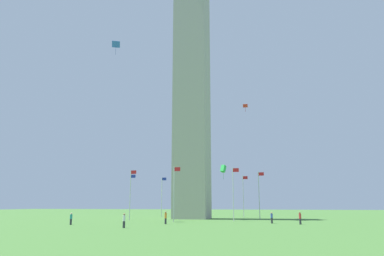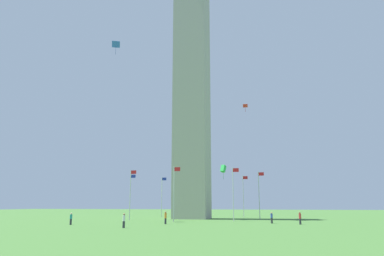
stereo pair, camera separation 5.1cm
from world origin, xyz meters
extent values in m
plane|color=#3D6B2D|center=(0.00, 0.00, 0.00)|extent=(260.00, 260.00, 0.00)
cube|color=#A8A399|center=(0.00, 0.00, 26.68)|extent=(6.67, 6.67, 53.37)
cylinder|color=silver|center=(13.13, 0.00, 4.47)|extent=(0.14, 0.14, 8.94)
cube|color=red|center=(13.68, 0.00, 8.49)|extent=(1.00, 0.03, 0.64)
cylinder|color=silver|center=(9.28, 9.28, 4.47)|extent=(0.14, 0.14, 8.94)
cube|color=red|center=(9.83, 9.28, 8.49)|extent=(1.00, 0.03, 0.64)
cylinder|color=silver|center=(0.00, 13.13, 4.47)|extent=(0.14, 0.14, 8.94)
cube|color=red|center=(0.55, 13.13, 8.49)|extent=(1.00, 0.03, 0.64)
cylinder|color=silver|center=(-9.28, 9.28, 4.47)|extent=(0.14, 0.14, 8.94)
cube|color=#1E2D99|center=(-8.73, 9.28, 8.49)|extent=(1.00, 0.03, 0.64)
cylinder|color=silver|center=(-13.13, 0.00, 4.47)|extent=(0.14, 0.14, 8.94)
cube|color=#1E2D99|center=(-12.58, 0.00, 8.49)|extent=(1.00, 0.03, 0.64)
cylinder|color=silver|center=(-9.28, -9.28, 4.47)|extent=(0.14, 0.14, 8.94)
cube|color=red|center=(-8.73, -9.28, 8.49)|extent=(1.00, 0.03, 0.64)
cylinder|color=silver|center=(0.00, -13.13, 4.47)|extent=(0.14, 0.14, 8.94)
cube|color=red|center=(0.55, -13.13, 8.49)|extent=(1.00, 0.03, 0.64)
cylinder|color=silver|center=(9.28, -9.28, 4.47)|extent=(0.14, 0.14, 8.94)
cube|color=red|center=(9.83, -9.28, 8.49)|extent=(1.00, 0.03, 0.64)
cylinder|color=#2D2D38|center=(-11.46, -24.75, 0.40)|extent=(0.29, 0.29, 0.80)
cylinder|color=teal|center=(-11.46, -24.75, 1.09)|extent=(0.32, 0.32, 0.59)
sphere|color=beige|center=(-11.46, -24.75, 1.51)|extent=(0.24, 0.24, 0.24)
cylinder|color=#2D2D38|center=(15.57, -14.69, 0.40)|extent=(0.29, 0.29, 0.80)
cylinder|color=#3851B2|center=(15.57, -14.69, 1.11)|extent=(0.32, 0.32, 0.62)
sphere|color=tan|center=(15.57, -14.69, 1.54)|extent=(0.24, 0.24, 0.24)
cylinder|color=#2D2D38|center=(19.52, -16.71, 0.40)|extent=(0.29, 0.29, 0.80)
cylinder|color=red|center=(19.52, -16.71, 1.16)|extent=(0.32, 0.32, 0.72)
sphere|color=#936B4C|center=(19.52, -16.71, 1.64)|extent=(0.24, 0.24, 0.24)
cylinder|color=#2D2D38|center=(0.69, -19.79, 0.40)|extent=(0.29, 0.29, 0.80)
cylinder|color=orange|center=(0.69, -19.79, 1.17)|extent=(0.32, 0.32, 0.74)
sphere|color=#936B4C|center=(0.69, -19.79, 1.66)|extent=(0.24, 0.24, 0.24)
cylinder|color=#2D2D38|center=(-1.51, -29.52, 0.40)|extent=(0.29, 0.29, 0.80)
cylinder|color=white|center=(-1.51, -29.52, 1.14)|extent=(0.32, 0.32, 0.68)
sphere|color=#936B4C|center=(-1.51, -29.52, 1.60)|extent=(0.24, 0.24, 0.24)
cube|color=blue|center=(-11.18, -13.86, 31.66)|extent=(1.82, 1.72, 0.75)
cylinder|color=#233C9D|center=(-11.18, -13.86, 30.51)|extent=(0.04, 0.04, 1.72)
cube|color=green|center=(6.87, -3.63, 9.32)|extent=(1.13, 1.33, 1.46)
cylinder|color=#208035|center=(6.87, -3.63, 8.18)|extent=(0.04, 0.04, 1.71)
cube|color=red|center=(11.37, -4.12, 21.13)|extent=(0.91, 0.81, 0.47)
cylinder|color=maroon|center=(11.37, -4.12, 20.42)|extent=(0.04, 0.04, 1.06)
camera|label=1|loc=(16.60, -71.42, 2.78)|focal=34.03mm
camera|label=2|loc=(16.65, -71.41, 2.78)|focal=34.03mm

